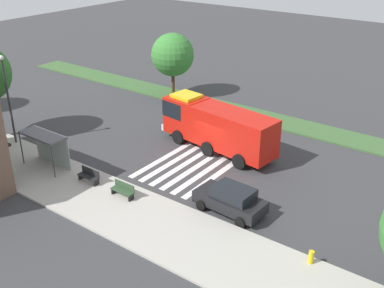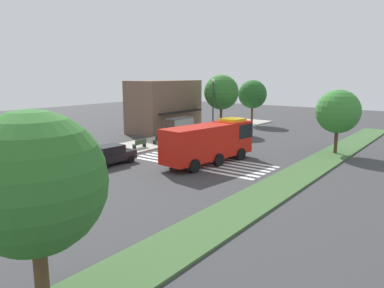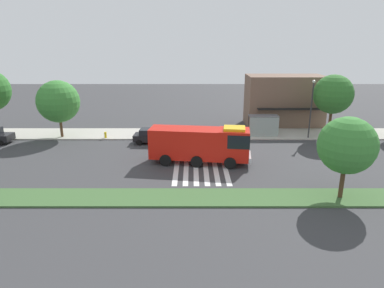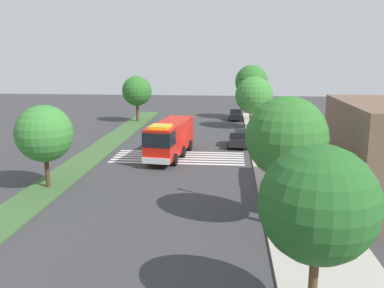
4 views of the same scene
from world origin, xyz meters
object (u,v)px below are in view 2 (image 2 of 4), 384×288
Objects in this scene: fire_truck at (212,140)px; fire_hydrant at (37,169)px; street_lamp at (213,102)px; median_tree_west at (338,111)px; median_tree_far_west at (34,183)px; sidewalk_tree_east at (221,92)px; sidewalk_tree_far_east at (253,94)px; bench_west_of_shelter at (140,144)px; bench_near_shelter at (160,139)px; parked_car_mid at (110,155)px; bus_stop_shelter at (182,124)px.

fire_truck is 13.96× the size of fire_hydrant.
median_tree_west is (-2.87, -16.02, 0.01)m from street_lamp.
median_tree_west is at bearing 0.00° from median_tree_far_west.
sidewalk_tree_east is 1.12× the size of sidewalk_tree_far_east.
sidewalk_tree_far_east is at bearing 20.14° from median_tree_far_west.
street_lamp is 24.49m from fire_hydrant.
sidewalk_tree_far_east is at bearing -1.06° from bench_west_of_shelter.
sidewalk_tree_far_east is 1.09× the size of median_tree_west.
median_tree_far_west reaches higher than bench_west_of_shelter.
fire_hydrant is at bearing -176.42° from bench_near_shelter.
sidewalk_tree_east is at bearing 24.54° from median_tree_far_west.
parked_car_mid is at bearing -175.78° from sidewalk_tree_far_east.
bench_near_shelter is 15.01m from fire_hydrant.
fire_truck is 1.43× the size of street_lamp.
parked_car_mid is at bearing 137.70° from fire_truck.
sidewalk_tree_east is at bearing -2.12° from bench_near_shelter.
parked_car_mid is 6.02m from fire_hydrant.
bench_near_shelter is 18.37m from median_tree_west.
bus_stop_shelter is at bearing 30.88° from median_tree_far_west.
median_tree_far_west is (-35.98, -16.42, -0.74)m from sidewalk_tree_east.
parked_car_mid is 0.63× the size of street_lamp.
sidewalk_tree_far_east is 47.69m from median_tree_far_west.
sidewalk_tree_east is (2.55, 0.40, 1.13)m from street_lamp.
street_lamp is at bearing 79.84° from median_tree_west.
fire_truck is 1.32× the size of sidewalk_tree_east.
bench_west_of_shelter is at bearing 178.94° from sidewalk_tree_far_east.
bench_near_shelter is at bearing 0.00° from bench_west_of_shelter.
bench_west_of_shelter is 2.29× the size of fire_hydrant.
bench_near_shelter is 0.23× the size of street_lamp.
median_tree_west reaches higher than parked_car_mid.
bench_west_of_shelter is at bearing 178.32° from sidewalk_tree_east.
street_lamp is 2.82m from sidewalk_tree_east.
fire_truck is 1.61× the size of median_tree_west.
fire_hydrant is at bearing 151.23° from fire_truck.
bench_near_shelter is at bearing 18.92° from parked_car_mid.
median_tree_far_west is (-44.77, -16.42, -0.10)m from sidewalk_tree_far_east.
fire_hydrant is at bearing 143.28° from median_tree_west.
bus_stop_shelter is at bearing 178.51° from sidewalk_tree_far_east.
median_tree_far_west is (-28.19, -16.85, 2.63)m from bus_stop_shelter.
bench_near_shelter is 9.93m from street_lamp.
bus_stop_shelter is 2.19× the size of bench_west_of_shelter.
bus_stop_shelter reaches higher than fire_hydrant.
bench_near_shelter and bench_west_of_shelter have the same top height.
median_tree_west is 8.68× the size of fire_hydrant.
bench_near_shelter is at bearing 179.91° from bus_stop_shelter.
median_tree_west reaches higher than fire_hydrant.
parked_car_mid is at bearing -164.06° from bench_near_shelter.
parked_car_mid is 2.70× the size of bench_west_of_shelter.
sidewalk_tree_east is (21.01, 2.20, 4.40)m from parked_car_mid.
median_tree_far_west is (-24.19, -16.86, 3.92)m from bench_near_shelter.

